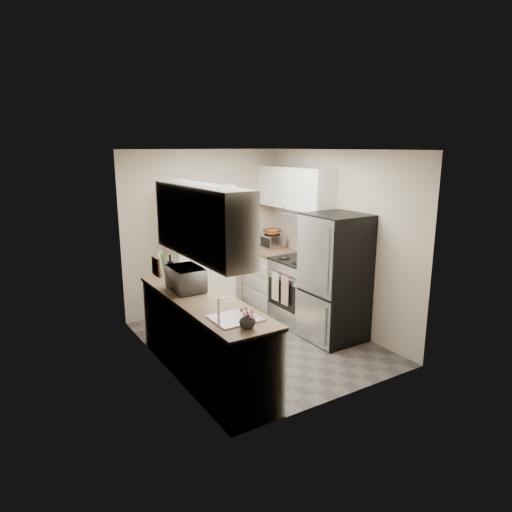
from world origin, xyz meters
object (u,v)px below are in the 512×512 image
(pantry_cabinet, at_px, (200,252))
(wine_bottle, at_px, (170,268))
(electric_range, at_px, (300,289))
(toaster_oven, at_px, (273,241))
(microwave, at_px, (186,279))
(refrigerator, at_px, (335,278))

(pantry_cabinet, height_order, wine_bottle, pantry_cabinet)
(electric_range, xyz_separation_m, toaster_oven, (0.12, 0.90, 0.55))
(toaster_oven, bearing_deg, microwave, -143.61)
(pantry_cabinet, relative_size, wine_bottle, 6.86)
(microwave, xyz_separation_m, wine_bottle, (0.00, 0.50, 0.01))
(microwave, height_order, wine_bottle, wine_bottle)
(wine_bottle, height_order, toaster_oven, wine_bottle)
(pantry_cabinet, height_order, microwave, pantry_cabinet)
(pantry_cabinet, xyz_separation_m, refrigerator, (1.14, -1.73, -0.15))
(microwave, relative_size, wine_bottle, 1.70)
(microwave, relative_size, toaster_oven, 1.34)
(refrigerator, bearing_deg, wine_bottle, 156.46)
(pantry_cabinet, distance_m, toaster_oven, 1.29)
(refrigerator, bearing_deg, pantry_cabinet, 123.46)
(wine_bottle, xyz_separation_m, toaster_oven, (2.11, 0.85, -0.04))
(refrigerator, bearing_deg, toaster_oven, 84.96)
(microwave, xyz_separation_m, toaster_oven, (2.11, 1.35, -0.03))
(wine_bottle, distance_m, toaster_oven, 2.27)
(microwave, bearing_deg, wine_bottle, 0.10)
(pantry_cabinet, bearing_deg, toaster_oven, -1.00)
(electric_range, distance_m, wine_bottle, 2.08)
(pantry_cabinet, relative_size, toaster_oven, 5.42)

